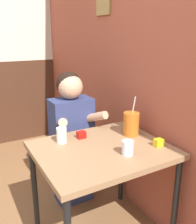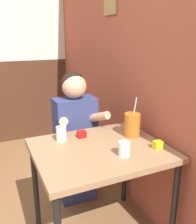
% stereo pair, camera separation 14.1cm
% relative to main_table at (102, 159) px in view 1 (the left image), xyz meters
% --- Properties ---
extents(brick_wall_right, '(0.08, 4.46, 2.70)m').
position_rel_main_table_xyz_m(brick_wall_right, '(0.47, 0.88, 0.70)').
color(brick_wall_right, '#9E4C38').
rests_on(brick_wall_right, ground_plane).
extents(main_table, '(0.84, 0.71, 0.73)m').
position_rel_main_table_xyz_m(main_table, '(0.00, 0.00, 0.00)').
color(main_table, '#93704C').
rests_on(main_table, ground_plane).
extents(person_seated, '(0.42, 0.40, 1.15)m').
position_rel_main_table_xyz_m(person_seated, '(0.02, 0.53, -0.05)').
color(person_seated, navy).
rests_on(person_seated, ground_plane).
extents(cocktail_pitcher, '(0.11, 0.11, 0.29)m').
position_rel_main_table_xyz_m(cocktail_pitcher, '(0.29, 0.08, 0.17)').
color(cocktail_pitcher, '#C6661E').
rests_on(cocktail_pitcher, main_table).
extents(glass_near_pitcher, '(0.07, 0.07, 0.09)m').
position_rel_main_table_xyz_m(glass_near_pitcher, '(0.08, -0.16, 0.13)').
color(glass_near_pitcher, silver).
rests_on(glass_near_pitcher, main_table).
extents(glass_center, '(0.07, 0.07, 0.11)m').
position_rel_main_table_xyz_m(glass_center, '(-0.20, 0.20, 0.13)').
color(glass_center, silver).
rests_on(glass_center, main_table).
extents(condiment_ketchup, '(0.06, 0.04, 0.05)m').
position_rel_main_table_xyz_m(condiment_ketchup, '(-0.05, 0.20, 0.11)').
color(condiment_ketchup, '#B7140F').
rests_on(condiment_ketchup, main_table).
extents(condiment_mustard, '(0.06, 0.04, 0.05)m').
position_rel_main_table_xyz_m(condiment_mustard, '(0.33, -0.17, 0.11)').
color(condiment_mustard, yellow).
rests_on(condiment_mustard, main_table).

